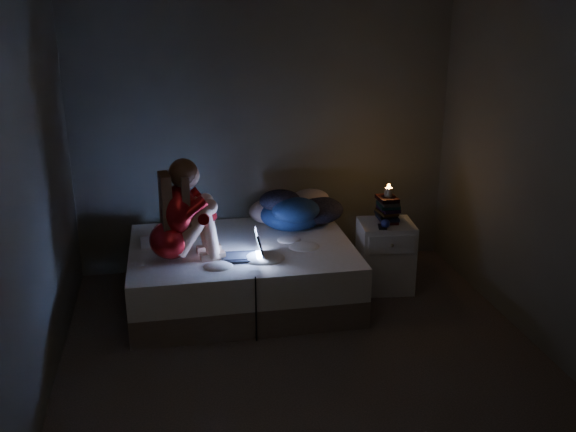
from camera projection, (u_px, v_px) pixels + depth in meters
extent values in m
cube|color=#312C28|center=(306.00, 362.00, 4.83)|extent=(3.60, 3.80, 0.02)
cube|color=#5D5F58|center=(265.00, 136.00, 6.18)|extent=(3.60, 0.02, 2.60)
cube|color=#5D5F58|center=(410.00, 328.00, 2.63)|extent=(3.60, 0.02, 2.60)
cube|color=#5D5F58|center=(28.00, 209.00, 4.08)|extent=(0.02, 3.80, 2.60)
cube|color=#5D5F58|center=(551.00, 180.00, 4.72)|extent=(0.02, 3.80, 2.60)
cube|color=silver|center=(164.00, 236.00, 5.67)|extent=(0.40, 0.28, 0.11)
cube|color=silver|center=(385.00, 256.00, 5.93)|extent=(0.52, 0.47, 0.64)
cylinder|color=beige|center=(388.00, 192.00, 5.78)|extent=(0.07, 0.07, 0.08)
cube|color=black|center=(384.00, 227.00, 5.71)|extent=(0.09, 0.15, 0.01)
sphere|color=navy|center=(387.00, 224.00, 5.69)|extent=(0.08, 0.08, 0.08)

